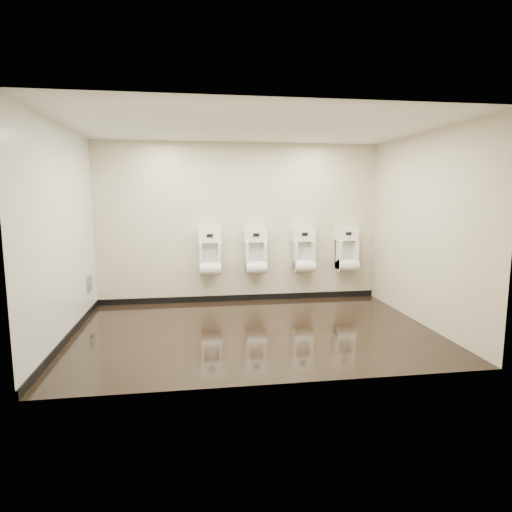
{
  "coord_description": "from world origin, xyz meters",
  "views": [
    {
      "loc": [
        -0.84,
        -5.78,
        1.91
      ],
      "look_at": [
        0.1,
        0.55,
        0.98
      ],
      "focal_mm": 30.0,
      "sensor_mm": 36.0,
      "label": 1
    }
  ],
  "objects_px": {
    "urinal_0": "(210,256)",
    "urinal_2": "(304,254)",
    "access_panel": "(89,284)",
    "urinal_1": "(256,255)",
    "urinal_3": "(347,253)"
  },
  "relations": [
    {
      "from": "urinal_0",
      "to": "urinal_2",
      "type": "distance_m",
      "value": 1.68
    },
    {
      "from": "access_panel",
      "to": "urinal_2",
      "type": "bearing_deg",
      "value": 6.51
    },
    {
      "from": "urinal_0",
      "to": "urinal_1",
      "type": "distance_m",
      "value": 0.8
    },
    {
      "from": "urinal_3",
      "to": "urinal_0",
      "type": "bearing_deg",
      "value": 180.0
    },
    {
      "from": "urinal_1",
      "to": "urinal_2",
      "type": "bearing_deg",
      "value": 0.0
    },
    {
      "from": "access_panel",
      "to": "urinal_3",
      "type": "height_order",
      "value": "urinal_3"
    },
    {
      "from": "urinal_2",
      "to": "urinal_3",
      "type": "xyz_separation_m",
      "value": [
        0.81,
        0.0,
        0.0
      ]
    },
    {
      "from": "access_panel",
      "to": "urinal_0",
      "type": "relative_size",
      "value": 0.32
    },
    {
      "from": "access_panel",
      "to": "urinal_2",
      "type": "distance_m",
      "value": 3.65
    },
    {
      "from": "urinal_1",
      "to": "urinal_2",
      "type": "xyz_separation_m",
      "value": [
        0.88,
        0.0,
        0.0
      ]
    },
    {
      "from": "urinal_0",
      "to": "urinal_3",
      "type": "xyz_separation_m",
      "value": [
        2.49,
        0.0,
        0.0
      ]
    },
    {
      "from": "access_panel",
      "to": "urinal_0",
      "type": "distance_m",
      "value": 2.01
    },
    {
      "from": "urinal_0",
      "to": "urinal_3",
      "type": "height_order",
      "value": "same"
    },
    {
      "from": "urinal_2",
      "to": "urinal_3",
      "type": "bearing_deg",
      "value": 0.0
    },
    {
      "from": "urinal_2",
      "to": "urinal_3",
      "type": "distance_m",
      "value": 0.81
    }
  ]
}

